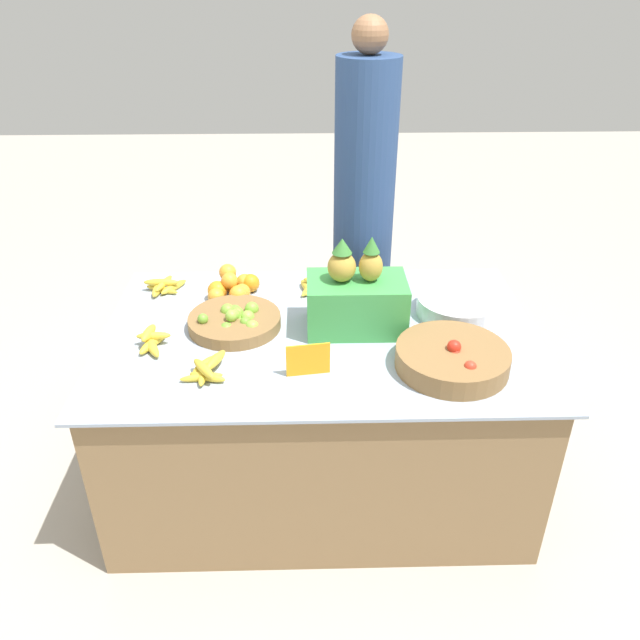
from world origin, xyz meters
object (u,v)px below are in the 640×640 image
Objects in this scene: produce_crate at (356,299)px; metal_bowl at (458,305)px; lime_bowl at (235,321)px; price_sign at (308,360)px; tomato_basket at (453,358)px; vendor_person at (363,225)px.

metal_bowl is at bearing 12.98° from produce_crate.
metal_bowl is (0.87, 0.08, 0.01)m from lime_bowl.
lime_bowl is at bearing 122.53° from price_sign.
lime_bowl is 0.82m from tomato_basket.
produce_crate is at bearing -167.02° from metal_bowl.
vendor_person is at bearing 67.59° from price_sign.
lime_bowl reaches higher than metal_bowl.
vendor_person is at bearing 83.18° from produce_crate.
price_sign is (-0.49, -0.03, 0.02)m from tomato_basket.
tomato_basket is 0.39m from metal_bowl.
produce_crate is at bearing 138.18° from tomato_basket.
produce_crate is at bearing 51.14° from price_sign.
lime_bowl is at bearing 178.47° from produce_crate.
lime_bowl is at bearing -174.54° from metal_bowl.
vendor_person is (0.28, 1.09, 0.04)m from price_sign.
produce_crate reaches higher than metal_bowl.
metal_bowl is 0.19× the size of vendor_person.
vendor_person reaches higher than lime_bowl.
vendor_person is at bearing 115.00° from metal_bowl.
produce_crate is (0.18, 0.31, 0.06)m from price_sign.
metal_bowl is 2.21× the size of price_sign.
metal_bowl is 0.76m from vendor_person.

